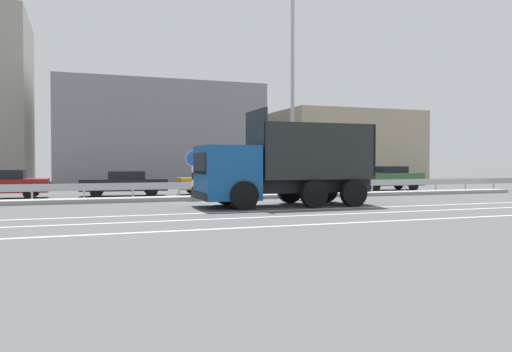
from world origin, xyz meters
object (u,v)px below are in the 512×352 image
parked_car_6 (388,178)px  dump_truck (266,174)px  parked_car_3 (125,183)px  median_road_sign (194,174)px  parked_car_5 (317,178)px  parked_car_2 (3,184)px  street_lamp_1 (294,82)px  parked_car_4 (220,182)px

parked_car_6 → dump_truck: bearing=128.1°
dump_truck → parked_car_3: (-4.65, 7.85, -0.60)m
median_road_sign → parked_car_5: bearing=26.3°
parked_car_2 → parked_car_5: bearing=-88.6°
dump_truck → parked_car_6: size_ratio=1.62×
median_road_sign → parked_car_6: (13.07, 3.98, -0.42)m
street_lamp_1 → dump_truck: bearing=-126.5°
dump_truck → median_road_sign: size_ratio=3.11×
dump_truck → parked_car_3: dump_truck is taller
parked_car_3 → parked_car_6: (15.78, 0.26, 0.09)m
parked_car_4 → median_road_sign: bearing=150.7°
median_road_sign → parked_car_2: median_road_sign is taller
dump_truck → parked_car_5: (6.34, 8.22, -0.48)m
parked_car_3 → parked_car_6: parked_car_6 is taller
dump_truck → parked_car_4: size_ratio=1.58×
parked_car_2 → parked_car_4: size_ratio=0.92×
street_lamp_1 → parked_car_5: 7.27m
median_road_sign → street_lamp_1: street_lamp_1 is taller
dump_truck → median_road_sign: 4.57m
median_road_sign → parked_car_5: median_road_sign is taller
parked_car_4 → parked_car_5: size_ratio=1.06×
median_road_sign → street_lamp_1: (4.86, -0.19, 4.37)m
parked_car_2 → parked_car_6: 21.32m
dump_truck → street_lamp_1: size_ratio=0.69×
street_lamp_1 → parked_car_4: bearing=124.5°
median_road_sign → parked_car_5: (8.28, 4.09, -0.40)m
dump_truck → parked_car_2: (-10.19, 7.92, -0.57)m
median_road_sign → parked_car_6: size_ratio=0.52×
parked_car_2 → parked_car_6: bearing=-89.1°
parked_car_2 → parked_car_6: (21.32, 0.20, 0.06)m
median_road_sign → parked_car_5: 9.24m
dump_truck → parked_car_2: bearing=52.9°
median_road_sign → parked_car_4: 4.29m
parked_car_4 → parked_car_6: size_ratio=1.03×
street_lamp_1 → parked_car_6: 10.38m
median_road_sign → parked_car_3: (-2.72, 3.72, -0.52)m
parked_car_5 → parked_car_6: parked_car_5 is taller
street_lamp_1 → parked_car_2: street_lamp_1 is taller
street_lamp_1 → parked_car_3: 9.82m
street_lamp_1 → parked_car_2: bearing=163.1°
street_lamp_1 → parked_car_6: (8.21, 4.17, -4.79)m
parked_car_5 → parked_car_4: bearing=-89.0°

